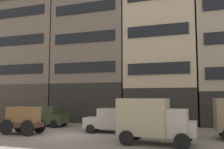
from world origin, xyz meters
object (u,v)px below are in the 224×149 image
Objects in this scene: delivery_truck_near at (153,119)px; fire_hydrant_curbside at (189,125)px; cargo_wagon at (23,118)px; sedan_parked_curb at (109,120)px; sedan_light at (48,116)px.

fire_hydrant_curbside is at bearing 74.29° from delivery_truck_near.
delivery_truck_near reaches higher than cargo_wagon.
sedan_parked_curb reaches higher than fire_hydrant_curbside.
cargo_wagon is 4.68m from sedan_light.
cargo_wagon reaches higher than sedan_light.
fire_hydrant_curbside is (11.59, 6.05, -0.72)m from cargo_wagon.
cargo_wagon reaches higher than sedan_parked_curb.
delivery_truck_near reaches higher than sedan_parked_curb.
cargo_wagon is 0.65× the size of delivery_truck_near.
sedan_light is at bearing 164.51° from sedan_parked_curb.
cargo_wagon is 0.77× the size of sedan_parked_curb.
cargo_wagon is 6.41m from sedan_parked_curb.
delivery_truck_near is at bearing -41.93° from sedan_parked_curb.
sedan_parked_curb is at bearing 138.07° from delivery_truck_near.
cargo_wagon is 9.71m from delivery_truck_near.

